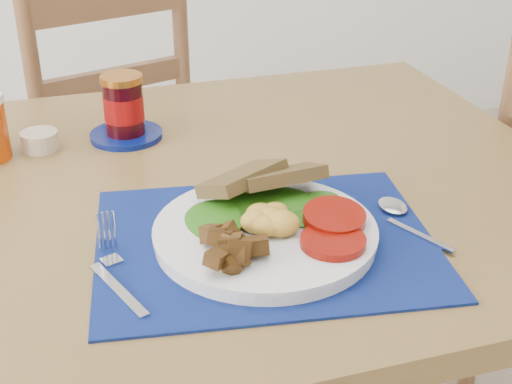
% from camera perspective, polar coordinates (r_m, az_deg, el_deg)
% --- Properties ---
extents(table, '(1.40, 0.90, 0.75)m').
position_cam_1_polar(table, '(1.10, -10.74, -4.03)').
color(table, brown).
rests_on(table, ground).
extents(chair_far, '(0.52, 0.51, 1.12)m').
position_cam_1_polar(chair_far, '(1.81, -12.41, 5.49)').
color(chair_far, '#52311D').
rests_on(chair_far, ground).
extents(placemat, '(0.47, 0.39, 0.00)m').
position_cam_1_polar(placemat, '(0.92, 0.73, -3.98)').
color(placemat, black).
rests_on(placemat, table).
extents(breakfast_plate, '(0.28, 0.28, 0.07)m').
position_cam_1_polar(breakfast_plate, '(0.90, 0.48, -3.00)').
color(breakfast_plate, silver).
rests_on(breakfast_plate, placemat).
extents(fork, '(0.05, 0.18, 0.00)m').
position_cam_1_polar(fork, '(0.87, -11.30, -6.20)').
color(fork, '#B2B5BA').
rests_on(fork, placemat).
extents(spoon, '(0.05, 0.16, 0.00)m').
position_cam_1_polar(spoon, '(0.99, 11.57, -1.91)').
color(spoon, '#B2B5BA').
rests_on(spoon, placemat).
extents(ramekin, '(0.06, 0.06, 0.03)m').
position_cam_1_polar(ramekin, '(1.23, -16.91, 3.95)').
color(ramekin, '#C7B491').
rests_on(ramekin, table).
extents(jam_on_saucer, '(0.12, 0.12, 0.11)m').
position_cam_1_polar(jam_on_saucer, '(1.22, -10.51, 6.42)').
color(jam_on_saucer, '#05125A').
rests_on(jam_on_saucer, table).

